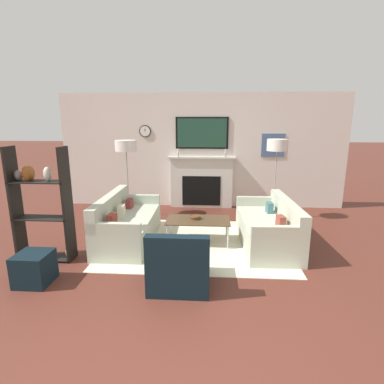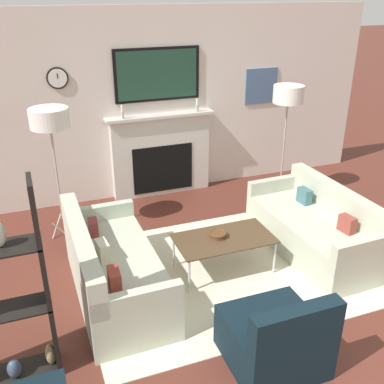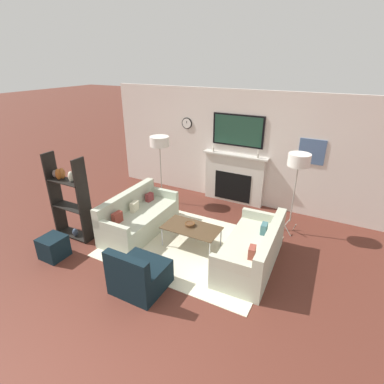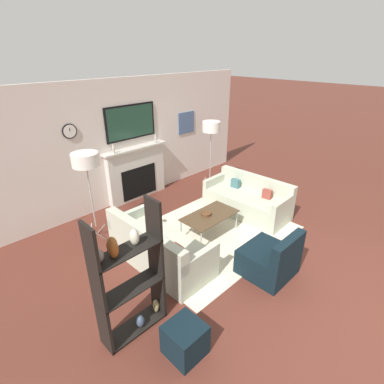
{
  "view_description": "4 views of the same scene",
  "coord_description": "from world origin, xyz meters",
  "px_view_note": "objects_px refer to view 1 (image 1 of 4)",
  "views": [
    {
      "loc": [
        0.23,
        -2.05,
        2.04
      ],
      "look_at": [
        -0.1,
        3.07,
        0.84
      ],
      "focal_mm": 28.0,
      "sensor_mm": 36.0,
      "label": 1
    },
    {
      "loc": [
        -1.79,
        -1.05,
        2.92
      ],
      "look_at": [
        -0.17,
        3.29,
        0.79
      ],
      "focal_mm": 42.0,
      "sensor_mm": 36.0,
      "label": 2
    },
    {
      "loc": [
        2.31,
        -1.48,
        3.33
      ],
      "look_at": [
        -0.14,
        3.13,
        0.98
      ],
      "focal_mm": 28.0,
      "sensor_mm": 36.0,
      "label": 3
    },
    {
      "loc": [
        -3.63,
        -0.4,
        3.21
      ],
      "look_at": [
        -0.19,
        3.06,
        0.87
      ],
      "focal_mm": 28.0,
      "sensor_mm": 36.0,
      "label": 4
    }
  ],
  "objects_px": {
    "armchair": "(180,267)",
    "shelf_unit": "(41,205)",
    "ottoman": "(34,268)",
    "floor_lamp_right": "(277,146)",
    "coffee_table": "(198,221)",
    "decorative_bowl": "(195,217)",
    "couch_left": "(127,225)",
    "floor_lamp_left": "(126,147)",
    "couch_right": "(269,229)"
  },
  "relations": [
    {
      "from": "decorative_bowl",
      "to": "shelf_unit",
      "type": "xyz_separation_m",
      "value": [
        -2.22,
        -0.82,
        0.4
      ]
    },
    {
      "from": "floor_lamp_right",
      "to": "shelf_unit",
      "type": "bearing_deg",
      "value": -150.43
    },
    {
      "from": "armchair",
      "to": "floor_lamp_left",
      "type": "xyz_separation_m",
      "value": [
        -1.42,
        2.8,
        1.27
      ]
    },
    {
      "from": "couch_right",
      "to": "coffee_table",
      "type": "relative_size",
      "value": 1.67
    },
    {
      "from": "couch_left",
      "to": "shelf_unit",
      "type": "relative_size",
      "value": 1.06
    },
    {
      "from": "floor_lamp_right",
      "to": "ottoman",
      "type": "xyz_separation_m",
      "value": [
        -3.59,
        -2.86,
        -1.35
      ]
    },
    {
      "from": "armchair",
      "to": "coffee_table",
      "type": "relative_size",
      "value": 0.72
    },
    {
      "from": "decorative_bowl",
      "to": "ottoman",
      "type": "distance_m",
      "value": 2.51
    },
    {
      "from": "armchair",
      "to": "floor_lamp_right",
      "type": "xyz_separation_m",
      "value": [
        1.71,
        2.8,
        1.3
      ]
    },
    {
      "from": "couch_right",
      "to": "floor_lamp_left",
      "type": "xyz_separation_m",
      "value": [
        -2.78,
        1.4,
        1.25
      ]
    },
    {
      "from": "couch_right",
      "to": "ottoman",
      "type": "bearing_deg",
      "value": -155.74
    },
    {
      "from": "coffee_table",
      "to": "floor_lamp_right",
      "type": "relative_size",
      "value": 0.63
    },
    {
      "from": "floor_lamp_right",
      "to": "coffee_table",
      "type": "bearing_deg",
      "value": -138.06
    },
    {
      "from": "couch_left",
      "to": "armchair",
      "type": "relative_size",
      "value": 2.34
    },
    {
      "from": "couch_right",
      "to": "armchair",
      "type": "relative_size",
      "value": 2.33
    },
    {
      "from": "armchair",
      "to": "coffee_table",
      "type": "bearing_deg",
      "value": 83.26
    },
    {
      "from": "armchair",
      "to": "ottoman",
      "type": "xyz_separation_m",
      "value": [
        -1.88,
        -0.06,
        -0.06
      ]
    },
    {
      "from": "floor_lamp_left",
      "to": "floor_lamp_right",
      "type": "height_order",
      "value": "floor_lamp_right"
    },
    {
      "from": "decorative_bowl",
      "to": "floor_lamp_left",
      "type": "relative_size",
      "value": 0.11
    },
    {
      "from": "couch_right",
      "to": "decorative_bowl",
      "type": "bearing_deg",
      "value": 177.63
    },
    {
      "from": "couch_left",
      "to": "floor_lamp_left",
      "type": "bearing_deg",
      "value": 103.88
    },
    {
      "from": "shelf_unit",
      "to": "coffee_table",
      "type": "bearing_deg",
      "value": 18.9
    },
    {
      "from": "floor_lamp_left",
      "to": "ottoman",
      "type": "xyz_separation_m",
      "value": [
        -0.46,
        -2.86,
        -1.33
      ]
    },
    {
      "from": "couch_right",
      "to": "ottoman",
      "type": "xyz_separation_m",
      "value": [
        -3.24,
        -1.46,
        -0.08
      ]
    },
    {
      "from": "decorative_bowl",
      "to": "floor_lamp_left",
      "type": "bearing_deg",
      "value": 138.66
    },
    {
      "from": "armchair",
      "to": "shelf_unit",
      "type": "xyz_separation_m",
      "value": [
        -2.11,
        0.63,
        0.59
      ]
    },
    {
      "from": "couch_left",
      "to": "couch_right",
      "type": "relative_size",
      "value": 1.01
    },
    {
      "from": "armchair",
      "to": "decorative_bowl",
      "type": "bearing_deg",
      "value": 85.66
    },
    {
      "from": "couch_right",
      "to": "armchair",
      "type": "distance_m",
      "value": 1.95
    },
    {
      "from": "couch_left",
      "to": "floor_lamp_right",
      "type": "relative_size",
      "value": 1.06
    },
    {
      "from": "couch_left",
      "to": "armchair",
      "type": "xyz_separation_m",
      "value": [
        1.07,
        -1.4,
        -0.03
      ]
    },
    {
      "from": "armchair",
      "to": "shelf_unit",
      "type": "height_order",
      "value": "shelf_unit"
    },
    {
      "from": "coffee_table",
      "to": "shelf_unit",
      "type": "bearing_deg",
      "value": -161.1
    },
    {
      "from": "floor_lamp_right",
      "to": "couch_right",
      "type": "bearing_deg",
      "value": -104.11
    },
    {
      "from": "couch_left",
      "to": "floor_lamp_left",
      "type": "relative_size",
      "value": 1.08
    },
    {
      "from": "couch_right",
      "to": "floor_lamp_right",
      "type": "distance_m",
      "value": 1.92
    },
    {
      "from": "ottoman",
      "to": "armchair",
      "type": "bearing_deg",
      "value": 1.78
    },
    {
      "from": "couch_right",
      "to": "decorative_bowl",
      "type": "xyz_separation_m",
      "value": [
        -1.25,
        0.05,
        0.16
      ]
    },
    {
      "from": "ottoman",
      "to": "couch_right",
      "type": "bearing_deg",
      "value": 24.26
    },
    {
      "from": "couch_left",
      "to": "couch_right",
      "type": "bearing_deg",
      "value": 0.07
    },
    {
      "from": "floor_lamp_right",
      "to": "ottoman",
      "type": "bearing_deg",
      "value": -141.47
    },
    {
      "from": "couch_left",
      "to": "floor_lamp_right",
      "type": "distance_m",
      "value": 3.37
    },
    {
      "from": "ottoman",
      "to": "decorative_bowl",
      "type": "bearing_deg",
      "value": 37.24
    },
    {
      "from": "floor_lamp_right",
      "to": "shelf_unit",
      "type": "height_order",
      "value": "shelf_unit"
    },
    {
      "from": "couch_right",
      "to": "coffee_table",
      "type": "distance_m",
      "value": 1.2
    },
    {
      "from": "floor_lamp_left",
      "to": "couch_right",
      "type": "bearing_deg",
      "value": -26.69
    },
    {
      "from": "couch_right",
      "to": "floor_lamp_left",
      "type": "relative_size",
      "value": 1.08
    },
    {
      "from": "couch_left",
      "to": "armchair",
      "type": "height_order",
      "value": "couch_left"
    },
    {
      "from": "coffee_table",
      "to": "ottoman",
      "type": "relative_size",
      "value": 2.59
    },
    {
      "from": "couch_left",
      "to": "floor_lamp_left",
      "type": "distance_m",
      "value": 1.9
    }
  ]
}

